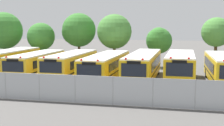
{
  "coord_description": "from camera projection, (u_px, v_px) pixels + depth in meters",
  "views": [
    {
      "loc": [
        6.68,
        -27.68,
        5.16
      ],
      "look_at": [
        0.6,
        0.0,
        1.6
      ],
      "focal_mm": 47.55,
      "sensor_mm": 36.0,
      "label": 1
    }
  ],
  "objects": [
    {
      "name": "ground_plane",
      "position": [
        106.0,
        79.0,
        28.89
      ],
      "size": [
        160.0,
        160.0,
        0.0
      ],
      "primitive_type": "plane",
      "color": "#514F4C"
    },
    {
      "name": "school_bus_0",
      "position": [
        6.0,
        62.0,
        30.98
      ],
      "size": [
        2.8,
        11.4,
        2.73
      ],
      "rotation": [
        0.0,
        0.0,
        3.17
      ],
      "color": "yellow",
      "rests_on": "ground_plane"
    },
    {
      "name": "school_bus_1",
      "position": [
        37.0,
        64.0,
        30.1
      ],
      "size": [
        2.62,
        9.55,
        2.56
      ],
      "rotation": [
        0.0,
        0.0,
        3.16
      ],
      "color": "yellow",
      "rests_on": "ground_plane"
    },
    {
      "name": "school_bus_2",
      "position": [
        71.0,
        64.0,
        29.53
      ],
      "size": [
        2.67,
        9.88,
        2.61
      ],
      "rotation": [
        0.0,
        0.0,
        3.12
      ],
      "color": "yellow",
      "rests_on": "ground_plane"
    },
    {
      "name": "school_bus_3",
      "position": [
        106.0,
        65.0,
        28.75
      ],
      "size": [
        2.82,
        10.93,
        2.53
      ],
      "rotation": [
        0.0,
        0.0,
        3.12
      ],
      "color": "yellow",
      "rests_on": "ground_plane"
    },
    {
      "name": "school_bus_4",
      "position": [
        143.0,
        65.0,
        28.01
      ],
      "size": [
        2.65,
        11.39,
        2.73
      ],
      "rotation": [
        0.0,
        0.0,
        3.12
      ],
      "color": "yellow",
      "rests_on": "ground_plane"
    },
    {
      "name": "school_bus_5",
      "position": [
        180.0,
        66.0,
        27.17
      ],
      "size": [
        2.77,
        9.57,
        2.79
      ],
      "rotation": [
        0.0,
        0.0,
        3.11
      ],
      "color": "yellow",
      "rests_on": "ground_plane"
    },
    {
      "name": "school_bus_6",
      "position": [
        223.0,
        68.0,
        26.26
      ],
      "size": [
        2.5,
        9.94,
        2.72
      ],
      "rotation": [
        0.0,
        0.0,
        3.14
      ],
      "color": "yellow",
      "rests_on": "ground_plane"
    },
    {
      "name": "tree_0",
      "position": [
        2.0,
        31.0,
        39.49
      ],
      "size": [
        4.92,
        4.91,
        6.98
      ],
      "color": "#4C3823",
      "rests_on": "ground_plane"
    },
    {
      "name": "tree_1",
      "position": [
        40.0,
        37.0,
        38.97
      ],
      "size": [
        3.62,
        3.62,
        5.57
      ],
      "color": "#4C3823",
      "rests_on": "ground_plane"
    },
    {
      "name": "tree_2",
      "position": [
        78.0,
        31.0,
        39.24
      ],
      "size": [
        4.6,
        4.45,
        6.84
      ],
      "color": "#4C3823",
      "rests_on": "ground_plane"
    },
    {
      "name": "tree_3",
      "position": [
        115.0,
        31.0,
        36.92
      ],
      "size": [
        4.33,
        4.33,
        6.62
      ],
      "color": "#4C3823",
      "rests_on": "ground_plane"
    },
    {
      "name": "tree_4",
      "position": [
        159.0,
        40.0,
        36.83
      ],
      "size": [
        3.24,
        3.24,
        4.99
      ],
      "color": "#4C3823",
      "rests_on": "ground_plane"
    },
    {
      "name": "tree_5",
      "position": [
        216.0,
        32.0,
        34.39
      ],
      "size": [
        3.42,
        3.42,
        6.15
      ],
      "color": "#4C3823",
      "rests_on": "ground_plane"
    },
    {
      "name": "chainlink_fence",
      "position": [
        75.0,
        88.0,
        19.86
      ],
      "size": [
        26.01,
        0.07,
        1.91
      ],
      "color": "#9EA0A3",
      "rests_on": "ground_plane"
    }
  ]
}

